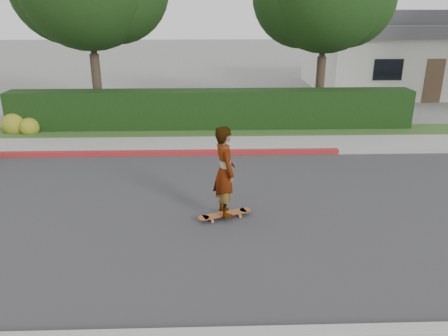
{
  "coord_description": "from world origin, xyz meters",
  "views": [
    {
      "loc": [
        -3.05,
        -8.97,
        4.32
      ],
      "look_at": [
        -2.75,
        0.14,
        1.0
      ],
      "focal_mm": 35.0,
      "sensor_mm": 36.0,
      "label": 1
    }
  ],
  "objects": [
    {
      "name": "ground",
      "position": [
        0.0,
        0.0,
        0.0
      ],
      "size": [
        120.0,
        120.0,
        0.0
      ],
      "primitive_type": "plane",
      "color": "slate",
      "rests_on": "ground"
    },
    {
      "name": "road",
      "position": [
        0.0,
        0.0,
        0.01
      ],
      "size": [
        60.0,
        8.0,
        0.01
      ],
      "primitive_type": "cube",
      "color": "#2D2D30",
      "rests_on": "ground"
    },
    {
      "name": "curb_near",
      "position": [
        0.0,
        -4.1,
        0.07
      ],
      "size": [
        60.0,
        0.2,
        0.15
      ],
      "primitive_type": "cube",
      "color": "#9E9E99",
      "rests_on": "ground"
    },
    {
      "name": "curb_far",
      "position": [
        0.0,
        4.1,
        0.07
      ],
      "size": [
        60.0,
        0.2,
        0.15
      ],
      "primitive_type": "cube",
      "color": "#9E9E99",
      "rests_on": "ground"
    },
    {
      "name": "curb_red_section",
      "position": [
        -5.0,
        4.1,
        0.08
      ],
      "size": [
        12.0,
        0.21,
        0.15
      ],
      "primitive_type": "cube",
      "color": "maroon",
      "rests_on": "ground"
    },
    {
      "name": "sidewalk_far",
      "position": [
        0.0,
        5.0,
        0.06
      ],
      "size": [
        60.0,
        1.6,
        0.12
      ],
      "primitive_type": "cube",
      "color": "gray",
      "rests_on": "ground"
    },
    {
      "name": "planting_strip",
      "position": [
        0.0,
        6.6,
        0.05
      ],
      "size": [
        60.0,
        1.6,
        0.1
      ],
      "primitive_type": "cube",
      "color": "#2D4C1E",
      "rests_on": "ground"
    },
    {
      "name": "hedge",
      "position": [
        -3.0,
        7.2,
        0.75
      ],
      "size": [
        15.0,
        1.0,
        1.5
      ],
      "primitive_type": "cube",
      "color": "black",
      "rests_on": "ground"
    },
    {
      "name": "flowering_shrub",
      "position": [
        -10.01,
        6.74,
        0.33
      ],
      "size": [
        1.4,
        1.0,
        0.9
      ],
      "color": "#2D4C19",
      "rests_on": "ground"
    },
    {
      "name": "house",
      "position": [
        8.0,
        16.0,
        2.1
      ],
      "size": [
        10.6,
        8.6,
        4.3
      ],
      "color": "beige",
      "rests_on": "ground"
    },
    {
      "name": "skateboard",
      "position": [
        -2.75,
        -0.36,
        0.11
      ],
      "size": [
        1.23,
        0.66,
        0.11
      ],
      "rotation": [
        0.0,
        0.0,
        0.36
      ],
      "color": "#C97537",
      "rests_on": "ground"
    },
    {
      "name": "skateboarder",
      "position": [
        -2.75,
        -0.36,
        1.11
      ],
      "size": [
        0.64,
        0.81,
        1.96
      ],
      "primitive_type": "imported",
      "rotation": [
        0.0,
        0.0,
        1.84
      ],
      "color": "white",
      "rests_on": "skateboard"
    }
  ]
}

